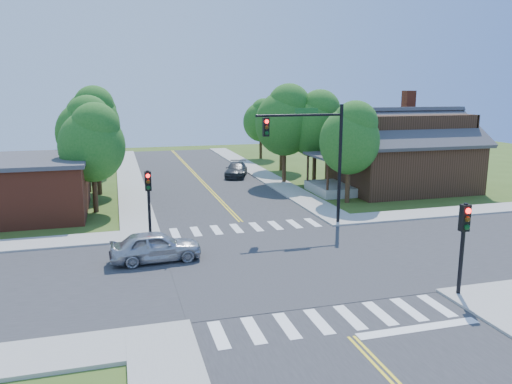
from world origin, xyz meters
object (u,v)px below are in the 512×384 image
object	(u,v)px
signal_pole_se	(464,232)
signal_pole_nw	(148,191)
car_dgrey	(236,170)
signal_mast_ne	(314,145)
house_ne	(401,148)
car_silver	(156,247)

from	to	relation	value
signal_pole_se	signal_pole_nw	bearing A→B (deg)	135.00
signal_pole_nw	car_dgrey	distance (m)	20.03
car_dgrey	signal_mast_ne	bearing A→B (deg)	-69.46
car_dgrey	house_ne	bearing A→B (deg)	-18.79
car_silver	signal_pole_se	bearing A→B (deg)	-125.86
signal_pole_nw	car_silver	size ratio (longest dim) A/B	0.87
signal_mast_ne	signal_pole_se	distance (m)	11.55
car_silver	signal_mast_ne	bearing A→B (deg)	-70.58
signal_pole_se	car_silver	bearing A→B (deg)	146.54
signal_pole_se	car_dgrey	xyz separation A→B (m)	(-2.10, 28.92, -2.01)
signal_pole_nw	car_dgrey	size ratio (longest dim) A/B	0.78
signal_mast_ne	car_dgrey	bearing A→B (deg)	91.34
signal_mast_ne	signal_pole_se	xyz separation A→B (m)	(1.69, -11.21, -2.19)
signal_pole_se	signal_pole_nw	xyz separation A→B (m)	(-11.20, 11.20, 0.00)
signal_pole_nw	house_ne	size ratio (longest dim) A/B	0.29
car_dgrey	car_silver	bearing A→B (deg)	-93.72
signal_pole_nw	car_dgrey	world-z (taller)	signal_pole_nw
signal_mast_ne	signal_pole_nw	size ratio (longest dim) A/B	1.89
signal_pole_se	signal_pole_nw	size ratio (longest dim) A/B	1.00
signal_pole_nw	signal_mast_ne	bearing A→B (deg)	0.07
signal_mast_ne	house_ne	bearing A→B (deg)	37.68
signal_mast_ne	car_dgrey	distance (m)	18.21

